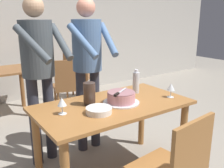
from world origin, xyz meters
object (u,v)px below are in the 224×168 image
object	(u,v)px
background_chair_0	(68,84)
person_cutting_cake	(88,59)
plate_stack	(99,110)
wine_glass_far	(171,87)
cake_knife	(118,93)
main_dining_table	(113,116)
person_standing_beside	(39,64)
background_chair_1	(78,74)
cake_on_platter	(121,98)
wine_glass_near	(62,102)
hurricane_lamp	(89,94)
chair_near_side	(174,168)
water_bottle	(136,82)

from	to	relation	value
background_chair_0	person_cutting_cake	bearing A→B (deg)	-103.25
plate_stack	wine_glass_far	xyz separation A→B (m)	(0.81, -0.05, 0.08)
cake_knife	plate_stack	bearing A→B (deg)	-166.45
main_dining_table	person_standing_beside	size ratio (longest dim) A/B	0.83
cake_knife	wine_glass_far	xyz separation A→B (m)	(0.57, -0.11, -0.01)
background_chair_1	wine_glass_far	bearing A→B (deg)	-94.85
main_dining_table	cake_knife	distance (m)	0.25
cake_on_platter	wine_glass_near	xyz separation A→B (m)	(-0.56, 0.06, 0.05)
wine_glass_far	wine_glass_near	bearing A→B (deg)	169.19
hurricane_lamp	person_standing_beside	bearing A→B (deg)	116.46
background_chair_0	background_chair_1	size ratio (longest dim) A/B	1.00
background_chair_0	hurricane_lamp	bearing A→B (deg)	-108.26
main_dining_table	background_chair_1	size ratio (longest dim) A/B	1.59
cake_knife	background_chair_1	size ratio (longest dim) A/B	0.27
background_chair_1	background_chair_0	bearing A→B (deg)	-129.46
chair_near_side	cake_knife	bearing A→B (deg)	88.87
cake_knife	chair_near_side	world-z (taller)	chair_near_side
chair_near_side	background_chair_1	size ratio (longest dim) A/B	1.00
main_dining_table	background_chair_1	distance (m)	2.39
main_dining_table	wine_glass_near	distance (m)	0.54
water_bottle	background_chair_0	distance (m)	1.62
chair_near_side	background_chair_0	bearing A→B (deg)	82.14
background_chair_0	background_chair_1	distance (m)	0.70
plate_stack	hurricane_lamp	bearing A→B (deg)	80.72
wine_glass_far	person_cutting_cake	xyz separation A→B (m)	(-0.50, 0.77, 0.22)
water_bottle	hurricane_lamp	world-z (taller)	water_bottle
main_dining_table	person_standing_beside	distance (m)	0.90
wine_glass_near	background_chair_1	distance (m)	2.59
cake_on_platter	chair_near_side	size ratio (longest dim) A/B	0.38
wine_glass_far	cake_on_platter	bearing A→B (deg)	164.17
plate_stack	person_cutting_cake	world-z (taller)	person_cutting_cake
wine_glass_near	hurricane_lamp	distance (m)	0.30
wine_glass_near	water_bottle	world-z (taller)	water_bottle
wine_glass_near	hurricane_lamp	size ratio (longest dim) A/B	0.69
plate_stack	wine_glass_far	size ratio (longest dim) A/B	1.53
wine_glass_near	person_cutting_cake	world-z (taller)	person_cutting_cake
cake_on_platter	background_chair_0	size ratio (longest dim) A/B	0.38
water_bottle	person_standing_beside	size ratio (longest dim) A/B	0.15
wine_glass_near	background_chair_0	distance (m)	1.91
plate_stack	hurricane_lamp	xyz separation A→B (m)	(0.04, 0.22, 0.08)
person_cutting_cake	cake_knife	bearing A→B (deg)	-95.64
wine_glass_near	background_chair_1	world-z (taller)	background_chair_1
cake_on_platter	cake_knife	size ratio (longest dim) A/B	1.40
wine_glass_near	background_chair_1	xyz separation A→B (m)	(1.27, 2.22, -0.36)
hurricane_lamp	person_cutting_cake	xyz separation A→B (m)	(0.27, 0.51, 0.22)
cake_on_platter	plate_stack	size ratio (longest dim) A/B	1.55
person_cutting_cake	cake_on_platter	bearing A→B (deg)	-90.40
wine_glass_far	plate_stack	bearing A→B (deg)	176.60
chair_near_side	main_dining_table	bearing A→B (deg)	89.74
hurricane_lamp	main_dining_table	bearing A→B (deg)	-25.73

